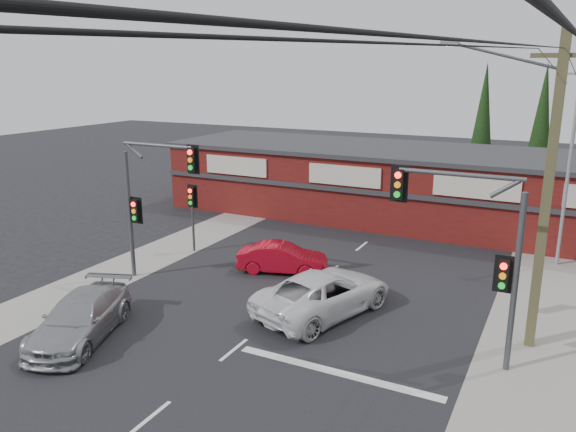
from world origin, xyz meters
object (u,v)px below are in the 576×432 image
at_px(white_suv, 324,293).
at_px(shop_building, 383,182).
at_px(silver_suv, 80,318).
at_px(utility_pole, 543,184).
at_px(red_sedan, 282,258).

bearing_deg(white_suv, shop_building, -62.56).
relative_size(silver_suv, shop_building, 0.18).
bearing_deg(white_suv, utility_pole, -155.81).
distance_m(white_suv, shop_building, 15.00).
height_order(white_suv, red_sedan, white_suv).
xyz_separation_m(white_suv, silver_suv, (-6.48, -5.57, -0.07)).
relative_size(silver_suv, utility_pole, 0.50).
distance_m(silver_suv, utility_pole, 15.53).
relative_size(red_sedan, utility_pole, 0.39).
bearing_deg(silver_suv, utility_pole, 5.34).
height_order(white_suv, silver_suv, white_suv).
relative_size(white_suv, red_sedan, 1.46).
height_order(red_sedan, utility_pole, utility_pole).
xyz_separation_m(white_suv, shop_building, (-2.43, 14.74, 1.33)).
relative_size(white_suv, silver_suv, 1.15).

